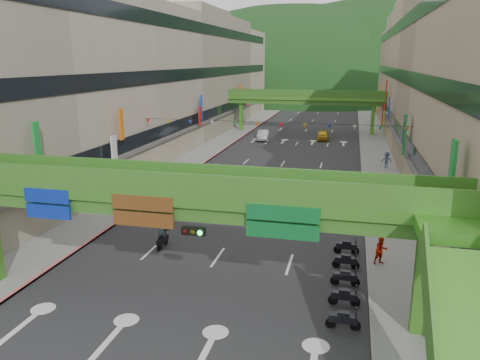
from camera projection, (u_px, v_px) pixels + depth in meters
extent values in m
cube|color=#28282B|center=(293.00, 149.00, 64.98)|extent=(18.00, 140.00, 0.02)
cube|color=gray|center=(217.00, 145.00, 67.44)|extent=(4.00, 140.00, 0.15)
cube|color=gray|center=(375.00, 152.00, 62.49)|extent=(4.00, 140.00, 0.15)
cube|color=#CC5959|center=(230.00, 145.00, 67.00)|extent=(0.20, 140.00, 0.18)
cube|color=gray|center=(361.00, 151.00, 62.92)|extent=(0.20, 140.00, 0.18)
cube|color=#9E937F|center=(163.00, 78.00, 66.88)|extent=(12.00, 95.00, 19.00)
cube|color=black|center=(204.00, 116.00, 66.84)|extent=(0.08, 90.25, 1.40)
cube|color=black|center=(203.00, 73.00, 65.35)|extent=(0.08, 90.25, 1.40)
cube|color=black|center=(202.00, 28.00, 63.85)|extent=(0.08, 90.25, 1.40)
cube|color=gray|center=(447.00, 80.00, 58.34)|extent=(12.00, 95.00, 19.00)
cube|color=black|center=(393.00, 121.00, 61.03)|extent=(0.08, 90.25, 1.40)
cube|color=black|center=(397.00, 74.00, 59.53)|extent=(0.08, 90.25, 1.40)
cube|color=black|center=(401.00, 25.00, 58.03)|extent=(0.08, 90.25, 1.40)
cube|color=#4C9E2D|center=(181.00, 195.00, 22.10)|extent=(28.00, 2.20, 0.50)
cube|color=#387223|center=(182.00, 208.00, 22.25)|extent=(28.00, 1.76, 0.70)
cube|color=#4C9E2D|center=(420.00, 285.00, 20.47)|extent=(0.60, 0.60, 4.80)
cube|color=#387223|center=(173.00, 185.00, 20.92)|extent=(28.00, 0.12, 1.10)
cube|color=#387223|center=(188.00, 174.00, 22.88)|extent=(28.00, 0.12, 1.10)
cube|color=navy|center=(48.00, 205.00, 22.69)|extent=(2.40, 0.12, 1.50)
cube|color=#593314|center=(143.00, 212.00, 21.57)|extent=(3.00, 0.12, 1.50)
cube|color=#0C5926|center=(282.00, 223.00, 20.11)|extent=(3.20, 0.12, 1.50)
cube|color=black|center=(193.00, 231.00, 21.03)|extent=(1.10, 0.28, 0.35)
cube|color=#4C9E2D|center=(306.00, 98.00, 77.68)|extent=(28.00, 2.20, 0.50)
cube|color=#387223|center=(305.00, 102.00, 77.83)|extent=(28.00, 1.76, 0.70)
cube|color=#4C9E2D|center=(241.00, 117.00, 80.99)|extent=(0.60, 0.60, 4.80)
cube|color=#4C9E2D|center=(373.00, 120.00, 76.04)|extent=(0.60, 0.60, 4.80)
cube|color=#387223|center=(305.00, 94.00, 76.50)|extent=(28.00, 0.12, 1.10)
cube|color=#387223|center=(306.00, 93.00, 78.46)|extent=(28.00, 0.12, 1.10)
ellipsoid|color=#1C4419|center=(290.00, 93.00, 171.97)|extent=(168.00, 140.00, 112.00)
ellipsoid|color=#1C4419|center=(399.00, 92.00, 181.82)|extent=(208.00, 176.00, 128.00)
cylinder|color=black|center=(269.00, 122.00, 44.60)|extent=(26.00, 0.03, 0.03)
cone|color=red|center=(148.00, 121.00, 47.47)|extent=(0.36, 0.36, 0.40)
cone|color=gold|center=(169.00, 122.00, 46.96)|extent=(0.36, 0.36, 0.40)
cone|color=#193FB2|center=(190.00, 122.00, 46.45)|extent=(0.36, 0.36, 0.40)
cone|color=silver|center=(212.00, 123.00, 45.94)|extent=(0.36, 0.36, 0.40)
cone|color=#198C33|center=(235.00, 124.00, 45.43)|extent=(0.36, 0.36, 0.40)
cone|color=orange|center=(257.00, 124.00, 44.91)|extent=(0.36, 0.36, 0.40)
cone|color=red|center=(281.00, 125.00, 44.40)|extent=(0.36, 0.36, 0.40)
cone|color=gold|center=(305.00, 126.00, 43.89)|extent=(0.36, 0.36, 0.40)
cone|color=#193FB2|center=(329.00, 127.00, 43.38)|extent=(0.36, 0.36, 0.40)
cone|color=silver|center=(355.00, 127.00, 42.87)|extent=(0.36, 0.36, 0.40)
cone|color=#198C33|center=(380.00, 128.00, 42.36)|extent=(0.36, 0.36, 0.40)
cone|color=orange|center=(407.00, 129.00, 41.85)|extent=(0.36, 0.36, 0.40)
cube|color=black|center=(162.00, 240.00, 30.57)|extent=(0.35, 1.30, 0.35)
cube|color=black|center=(162.00, 236.00, 30.51)|extent=(0.30, 0.55, 0.18)
cube|color=black|center=(165.00, 230.00, 30.97)|extent=(0.55, 0.06, 0.06)
cylinder|color=black|center=(166.00, 241.00, 31.17)|extent=(0.10, 0.50, 0.50)
cylinder|color=black|center=(159.00, 247.00, 30.13)|extent=(0.10, 0.50, 0.50)
imported|color=#3D4F54|center=(162.00, 231.00, 30.42)|extent=(0.61, 0.40, 1.68)
cube|color=black|center=(265.00, 191.00, 42.11)|extent=(0.35, 1.30, 0.35)
cube|color=black|center=(265.00, 188.00, 42.05)|extent=(0.30, 0.55, 0.18)
cube|color=black|center=(266.00, 184.00, 42.51)|extent=(0.55, 0.06, 0.06)
cylinder|color=black|center=(266.00, 192.00, 42.71)|extent=(0.10, 0.50, 0.50)
cylinder|color=black|center=(264.00, 195.00, 41.67)|extent=(0.10, 0.50, 0.50)
imported|color=brown|center=(265.00, 184.00, 41.96)|extent=(0.79, 0.62, 1.63)
cube|color=gray|center=(179.00, 187.00, 43.15)|extent=(0.47, 1.33, 0.35)
cube|color=gray|center=(179.00, 185.00, 43.08)|extent=(0.35, 0.58, 0.18)
cube|color=gray|center=(180.00, 181.00, 43.55)|extent=(0.55, 0.11, 0.06)
cylinder|color=black|center=(181.00, 189.00, 43.75)|extent=(0.15, 0.51, 0.50)
cylinder|color=black|center=(178.00, 192.00, 42.69)|extent=(0.15, 0.51, 0.50)
imported|color=#242835|center=(179.00, 180.00, 42.98)|extent=(1.07, 0.53, 1.76)
cube|color=maroon|center=(216.00, 176.00, 47.44)|extent=(0.67, 1.35, 0.35)
cube|color=maroon|center=(216.00, 173.00, 47.38)|extent=(0.43, 0.61, 0.18)
cube|color=maroon|center=(216.00, 170.00, 47.85)|extent=(0.55, 0.20, 0.06)
cylinder|color=black|center=(216.00, 177.00, 48.05)|extent=(0.22, 0.51, 0.50)
cylinder|color=black|center=(216.00, 180.00, 46.98)|extent=(0.22, 0.51, 0.50)
imported|color=#413F47|center=(216.00, 171.00, 47.30)|extent=(0.83, 0.65, 1.51)
cube|color=black|center=(343.00, 319.00, 21.27)|extent=(1.31, 0.40, 0.35)
cube|color=black|center=(344.00, 314.00, 21.21)|extent=(0.56, 0.32, 0.18)
cube|color=black|center=(356.00, 310.00, 21.04)|extent=(0.08, 0.55, 0.06)
cylinder|color=black|center=(355.00, 326.00, 21.24)|extent=(0.50, 0.12, 0.50)
cylinder|color=black|center=(331.00, 323.00, 21.45)|extent=(0.50, 0.12, 0.50)
cube|color=black|center=(344.00, 296.00, 23.34)|extent=(1.31, 0.40, 0.35)
cube|color=black|center=(345.00, 291.00, 23.28)|extent=(0.56, 0.32, 0.18)
cube|color=black|center=(356.00, 287.00, 23.12)|extent=(0.08, 0.55, 0.06)
cylinder|color=black|center=(355.00, 302.00, 23.31)|extent=(0.50, 0.12, 0.50)
cylinder|color=black|center=(333.00, 300.00, 23.52)|extent=(0.50, 0.12, 0.50)
cube|color=black|center=(345.00, 276.00, 25.41)|extent=(1.31, 0.40, 0.35)
cube|color=black|center=(345.00, 272.00, 25.35)|extent=(0.56, 0.32, 0.18)
cube|color=black|center=(356.00, 269.00, 25.19)|extent=(0.08, 0.55, 0.06)
cylinder|color=black|center=(355.00, 282.00, 25.39)|extent=(0.50, 0.12, 0.50)
cylinder|color=black|center=(335.00, 281.00, 25.59)|extent=(0.50, 0.12, 0.50)
cube|color=black|center=(346.00, 260.00, 27.49)|extent=(1.31, 0.40, 0.35)
cube|color=black|center=(346.00, 256.00, 27.42)|extent=(0.56, 0.32, 0.18)
cube|color=black|center=(356.00, 253.00, 27.26)|extent=(0.08, 0.55, 0.06)
cylinder|color=black|center=(355.00, 266.00, 27.46)|extent=(0.50, 0.12, 0.50)
cylinder|color=black|center=(336.00, 264.00, 27.66)|extent=(0.50, 0.12, 0.50)
cube|color=black|center=(347.00, 246.00, 29.56)|extent=(1.31, 0.40, 0.35)
cube|color=black|center=(347.00, 242.00, 29.50)|extent=(0.56, 0.32, 0.18)
cube|color=black|center=(356.00, 239.00, 29.33)|extent=(0.08, 0.55, 0.06)
cylinder|color=black|center=(355.00, 251.00, 29.53)|extent=(0.50, 0.12, 0.50)
cylinder|color=black|center=(337.00, 250.00, 29.74)|extent=(0.50, 0.12, 0.50)
imported|color=#AFAEB7|center=(263.00, 135.00, 71.50)|extent=(2.16, 4.84, 1.54)
imported|color=gold|center=(323.00, 135.00, 71.75)|extent=(1.97, 4.45, 1.49)
imported|color=#BA1908|center=(381.00, 253.00, 27.77)|extent=(1.03, 0.96, 1.70)
imported|color=#212128|center=(435.00, 292.00, 23.30)|extent=(0.92, 0.85, 1.51)
imported|color=#33485C|center=(386.00, 161.00, 52.70)|extent=(0.86, 0.58, 1.78)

